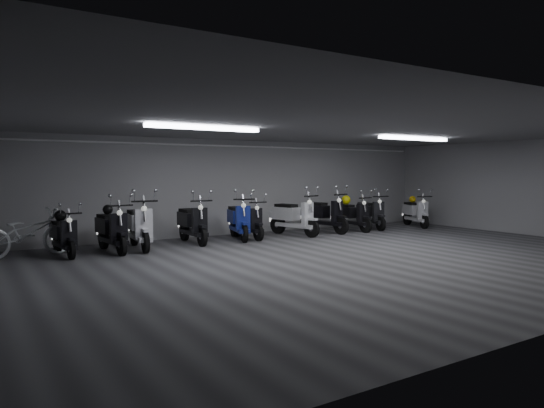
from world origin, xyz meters
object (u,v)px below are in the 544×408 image
scooter_1 (112,223)px  helmet_1 (346,200)px  scooter_8 (352,210)px  helmet_2 (413,199)px  scooter_0 (63,229)px  scooter_2 (139,219)px  scooter_6 (294,211)px  helmet_0 (60,216)px  scooter_5 (248,215)px  bicycle (27,227)px  scooter_10 (416,208)px  scooter_3 (193,216)px  scooter_9 (371,208)px  scooter_7 (324,209)px  helmet_3 (108,210)px  scooter_4 (239,214)px

scooter_1 → helmet_1: (7.41, 0.42, 0.27)m
scooter_8 → helmet_2: 2.70m
scooter_0 → scooter_1: size_ratio=0.88×
scooter_2 → scooter_6: bearing=6.7°
helmet_0 → scooter_5: bearing=1.2°
scooter_6 → bicycle: size_ratio=0.98×
scooter_8 → scooter_6: bearing=173.4°
scooter_1 → scooter_5: size_ratio=1.07×
scooter_10 → helmet_0: scooter_10 is taller
bicycle → helmet_1: bicycle is taller
scooter_1 → scooter_3: size_ratio=0.98×
scooter_8 → helmet_1: 0.39m
scooter_3 → scooter_9: 6.19m
helmet_1 → scooter_6: bearing=-174.8°
scooter_9 → scooter_0: bearing=-166.1°
bicycle → helmet_1: size_ratio=6.89×
scooter_8 → scooter_9: (0.90, 0.09, 0.01)m
scooter_8 → scooter_7: bearing=166.1°
bicycle → helmet_3: bicycle is taller
scooter_9 → helmet_0: scooter_9 is taller
scooter_0 → helmet_3: size_ratio=6.99×
helmet_1 → helmet_3: bearing=-178.7°
scooter_5 → scooter_8: (3.61, -0.21, 0.02)m
scooter_6 → bicycle: (-7.02, 0.15, -0.08)m
scooter_1 → scooter_8: scooter_1 is taller
scooter_4 → scooter_8: scooter_4 is taller
scooter_3 → helmet_1: 5.27m
scooter_4 → scooter_9: bearing=13.7°
helmet_2 → scooter_5: bearing=177.6°
helmet_1 → scooter_7: bearing=-174.2°
scooter_9 → helmet_1: size_ratio=6.23×
scooter_3 → scooter_5: (1.68, 0.05, -0.06)m
scooter_6 → helmet_0: (-6.34, 0.05, 0.15)m
scooter_7 → scooter_10: bearing=-18.5°
scooter_6 → scooter_9: bearing=-13.4°
scooter_2 → scooter_10: scooter_2 is taller
scooter_6 → helmet_2: size_ratio=8.66×
scooter_0 → scooter_6: 6.33m
scooter_6 → scooter_9: (3.05, 0.04, -0.06)m
scooter_8 → helmet_3: (-7.46, 0.08, 0.32)m
scooter_8 → bicycle: 9.17m
bicycle → scooter_10: scooter_10 is taller
scooter_2 → scooter_7: bearing=7.4°
scooter_3 → scooter_9: size_ratio=1.05×
scooter_4 → scooter_5: (0.30, 0.03, -0.06)m
scooter_1 → helmet_0: scooter_1 is taller
scooter_4 → scooter_6: bearing=10.5°
scooter_0 → scooter_4: 4.56m
scooter_2 → scooter_9: size_ratio=1.10×
scooter_5 → scooter_10: scooter_10 is taller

